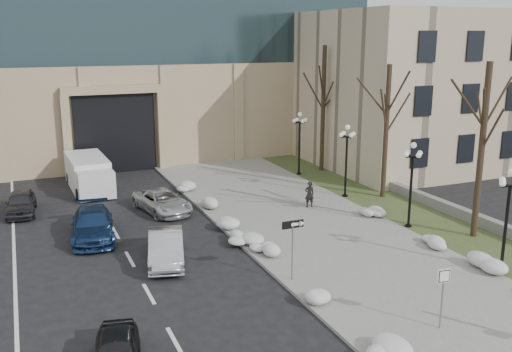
# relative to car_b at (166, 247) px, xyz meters

# --- Properties ---
(sidewalk) EXTENTS (9.00, 40.00, 0.12)m
(sidewalk) POSITION_rel_car_b_xyz_m (8.50, 1.03, -0.67)
(sidewalk) COLOR gray
(sidewalk) RESTS_ON ground
(curb) EXTENTS (0.30, 40.00, 0.14)m
(curb) POSITION_rel_car_b_xyz_m (4.00, 1.03, -0.66)
(curb) COLOR gray
(curb) RESTS_ON ground
(grass_strip) EXTENTS (4.00, 40.00, 0.10)m
(grass_strip) POSITION_rel_car_b_xyz_m (15.00, 1.03, -0.68)
(grass_strip) COLOR #344522
(grass_strip) RESTS_ON ground
(stone_wall) EXTENTS (0.50, 30.00, 0.70)m
(stone_wall) POSITION_rel_car_b_xyz_m (17.00, 3.03, -0.38)
(stone_wall) COLOR slate
(stone_wall) RESTS_ON ground
(classical_building) EXTENTS (22.00, 18.12, 12.00)m
(classical_building) POSITION_rel_car_b_xyz_m (27.00, 15.01, 5.27)
(classical_building) COLOR #C1AE91
(classical_building) RESTS_ON ground
(car_b) EXTENTS (2.58, 4.69, 1.46)m
(car_b) POSITION_rel_car_b_xyz_m (0.00, 0.00, 0.00)
(car_b) COLOR #A3A6AB
(car_b) RESTS_ON ground
(car_c) EXTENTS (2.66, 5.31, 1.48)m
(car_c) POSITION_rel_car_b_xyz_m (-2.67, 4.61, 0.01)
(car_c) COLOR navy
(car_c) RESTS_ON ground
(car_d) EXTENTS (3.09, 5.05, 1.31)m
(car_d) POSITION_rel_car_b_xyz_m (1.72, 7.65, -0.08)
(car_d) COLOR beige
(car_d) RESTS_ON ground
(car_e) EXTENTS (1.90, 4.08, 1.35)m
(car_e) POSITION_rel_car_b_xyz_m (-6.00, 10.50, -0.06)
(car_e) COLOR #302F34
(car_e) RESTS_ON ground
(pedestrian) EXTENTS (0.63, 0.47, 1.59)m
(pedestrian) POSITION_rel_car_b_xyz_m (10.05, 4.83, 0.18)
(pedestrian) COLOR black
(pedestrian) RESTS_ON sidewalk
(box_truck) EXTENTS (2.59, 6.86, 2.16)m
(box_truck) POSITION_rel_car_b_xyz_m (-1.59, 14.63, 0.31)
(box_truck) COLOR silver
(box_truck) RESTS_ON ground
(one_way_sign) EXTENTS (1.02, 0.27, 2.76)m
(one_way_sign) POSITION_rel_car_b_xyz_m (4.54, -4.23, 1.54)
(one_way_sign) COLOR slate
(one_way_sign) RESTS_ON ground
(keep_sign) EXTENTS (0.51, 0.11, 2.36)m
(keep_sign) POSITION_rel_car_b_xyz_m (7.37, -9.96, 1.00)
(keep_sign) COLOR slate
(keep_sign) RESTS_ON ground
(snow_clump_b) EXTENTS (1.10, 1.60, 0.36)m
(snow_clump_b) POSITION_rel_car_b_xyz_m (4.59, -10.48, -0.43)
(snow_clump_b) COLOR silver
(snow_clump_b) RESTS_ON sidewalk
(snow_clump_c) EXTENTS (1.10, 1.60, 0.36)m
(snow_clump_c) POSITION_rel_car_b_xyz_m (4.53, -6.20, -0.43)
(snow_clump_c) COLOR silver
(snow_clump_c) RESTS_ON sidewalk
(snow_clump_d) EXTENTS (1.10, 1.60, 0.36)m
(snow_clump_d) POSITION_rel_car_b_xyz_m (4.61, -0.99, -0.43)
(snow_clump_d) COLOR silver
(snow_clump_d) RESTS_ON sidewalk
(snow_clump_e) EXTENTS (1.10, 1.60, 0.36)m
(snow_clump_e) POSITION_rel_car_b_xyz_m (4.14, 3.15, -0.43)
(snow_clump_e) COLOR silver
(snow_clump_e) RESTS_ON sidewalk
(snow_clump_f) EXTENTS (1.10, 1.60, 0.36)m
(snow_clump_f) POSITION_rel_car_b_xyz_m (4.58, 6.94, -0.43)
(snow_clump_f) COLOR silver
(snow_clump_f) RESTS_ON sidewalk
(snow_clump_g) EXTENTS (1.10, 1.60, 0.36)m
(snow_clump_g) POSITION_rel_car_b_xyz_m (4.19, 11.48, -0.43)
(snow_clump_g) COLOR silver
(snow_clump_g) RESTS_ON sidewalk
(snow_clump_i) EXTENTS (1.10, 1.60, 0.36)m
(snow_clump_i) POSITION_rel_car_b_xyz_m (12.77, -3.45, -0.43)
(snow_clump_i) COLOR silver
(snow_clump_i) RESTS_ON sidewalk
(snow_clump_j) EXTENTS (1.10, 1.60, 0.36)m
(snow_clump_j) POSITION_rel_car_b_xyz_m (12.63, 1.83, -0.43)
(snow_clump_j) COLOR silver
(snow_clump_j) RESTS_ON sidewalk
(snow_clump_k) EXTENTS (1.10, 1.60, 0.36)m
(snow_clump_k) POSITION_rel_car_b_xyz_m (4.12, 0.76, -0.43)
(snow_clump_k) COLOR silver
(snow_clump_k) RESTS_ON sidewalk
(snow_clump_l) EXTENTS (1.10, 1.60, 0.36)m
(snow_clump_l) POSITION_rel_car_b_xyz_m (12.63, -6.62, -0.43)
(snow_clump_l) COLOR silver
(snow_clump_l) RESTS_ON sidewalk
(lamppost_a) EXTENTS (1.18, 1.18, 4.76)m
(lamppost_a) POSITION_rel_car_b_xyz_m (13.30, -6.97, 2.34)
(lamppost_a) COLOR black
(lamppost_a) RESTS_ON ground
(lamppost_b) EXTENTS (1.18, 1.18, 4.76)m
(lamppost_b) POSITION_rel_car_b_xyz_m (13.30, -0.47, 2.34)
(lamppost_b) COLOR black
(lamppost_b) RESTS_ON ground
(lamppost_c) EXTENTS (1.18, 1.18, 4.76)m
(lamppost_c) POSITION_rel_car_b_xyz_m (13.30, 6.03, 2.34)
(lamppost_c) COLOR black
(lamppost_c) RESTS_ON ground
(lamppost_d) EXTENTS (1.18, 1.18, 4.76)m
(lamppost_d) POSITION_rel_car_b_xyz_m (13.30, 12.53, 2.34)
(lamppost_d) COLOR black
(lamppost_d) RESTS_ON ground
(tree_near) EXTENTS (3.20, 3.20, 9.00)m
(tree_near) POSITION_rel_car_b_xyz_m (15.50, -2.97, 5.10)
(tree_near) COLOR black
(tree_near) RESTS_ON ground
(tree_mid) EXTENTS (3.20, 3.20, 8.50)m
(tree_mid) POSITION_rel_car_b_xyz_m (15.50, 5.03, 4.77)
(tree_mid) COLOR black
(tree_mid) RESTS_ON ground
(tree_far) EXTENTS (3.20, 3.20, 9.50)m
(tree_far) POSITION_rel_car_b_xyz_m (15.50, 13.03, 5.42)
(tree_far) COLOR black
(tree_far) RESTS_ON ground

